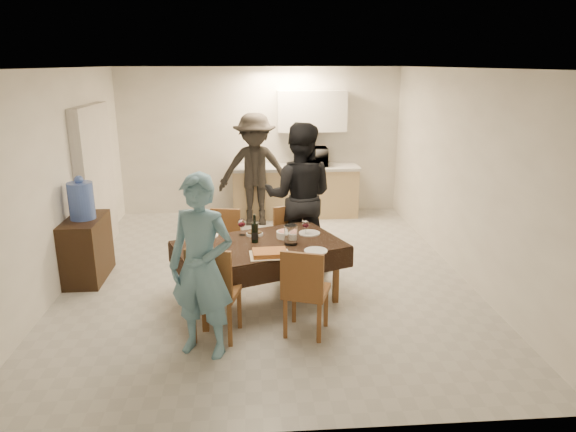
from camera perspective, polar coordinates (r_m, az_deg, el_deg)
The scene contains 33 objects.
floor at distance 6.76m, azimuth -2.30°, elevation -6.49°, with size 5.00×6.00×0.02m, color #A3A39E.
ceiling at distance 6.22m, azimuth -2.59°, elevation 16.11°, with size 5.00×6.00×0.02m, color white.
wall_back at distance 9.32m, azimuth -3.08°, elevation 8.25°, with size 5.00×0.02×2.60m, color white.
wall_front at distance 3.50m, azimuth -0.72°, elevation -6.18°, with size 5.00×0.02×2.60m, color white.
wall_left at distance 6.77m, azimuth -24.14°, elevation 3.61°, with size 0.02×6.00×2.60m, color white.
wall_right at distance 6.91m, azimuth 18.82°, elevation 4.43°, with size 0.02×6.00×2.60m, color white.
stub_partition at distance 7.91m, azimuth -20.58°, elevation 3.85°, with size 0.15×1.40×2.10m, color beige.
kitchen_base_cabinet at distance 9.21m, azimuth 0.79°, elevation 2.65°, with size 2.20×0.60×0.86m, color tan.
kitchen_worktop at distance 9.11m, azimuth 0.80°, elevation 5.43°, with size 2.24×0.64×0.05m, color #B3B3AE.
upper_cabinet at distance 9.14m, azimuth 2.66°, elevation 11.56°, with size 1.20×0.34×0.70m, color silver.
dining_table at distance 5.80m, azimuth -3.18°, elevation -3.37°, with size 2.07×1.64×0.71m.
chair_near_left at distance 5.05m, azimuth -8.11°, elevation -7.46°, with size 0.55×0.55×0.54m.
chair_near_right at distance 5.09m, azimuth 2.16°, elevation -7.57°, with size 0.54×0.55×0.51m.
chair_far_left at distance 6.49m, azimuth -7.28°, elevation -2.67°, with size 0.46×0.46×0.47m.
chair_far_right at distance 6.49m, azimuth 0.68°, elevation -2.38°, with size 0.52×0.53×0.48m.
console at distance 6.98m, azimuth -21.43°, elevation -3.41°, with size 0.43×0.86×0.80m, color black.
water_jug at distance 6.81m, azimuth -21.99°, elevation 1.58°, with size 0.31×0.31×0.46m, color #4F71D2.
wine_bottle at distance 5.78m, azimuth -3.72°, elevation -1.40°, with size 0.08×0.08×0.32m, color black, non-canonical shape.
water_pitcher at distance 5.72m, azimuth 0.31°, elevation -2.10°, with size 0.15×0.15×0.22m, color white.
savoury_tart at distance 5.42m, azimuth -2.05°, elevation -4.13°, with size 0.42×0.31×0.05m, color #C77D3A.
salad_bowl at distance 5.95m, azimuth -0.35°, elevation -2.07°, with size 0.20×0.20×0.08m, color white.
mushroom_dish at distance 6.04m, azimuth -3.73°, elevation -2.04°, with size 0.18×0.18×0.03m, color white.
wine_glass_a at distance 5.54m, azimuth -8.85°, elevation -3.14°, with size 0.08×0.08×0.19m, color white, non-canonical shape.
wine_glass_b at distance 6.03m, azimuth 1.98°, elevation -1.31°, with size 0.08×0.08×0.18m, color white, non-canonical shape.
wine_glass_c at distance 6.04m, azimuth -5.17°, elevation -1.22°, with size 0.09×0.09×0.21m, color white, non-canonical shape.
plate_near_left at distance 5.52m, azimuth -9.37°, elevation -4.16°, with size 0.28×0.28×0.02m, color white.
plate_near_right at distance 5.54m, azimuth 3.10°, elevation -3.88°, with size 0.25×0.25×0.01m, color white.
plate_far_left at distance 6.09m, azimuth -8.91°, elevation -2.17°, with size 0.25×0.25×0.01m, color white.
plate_far_right at distance 6.10m, azimuth 2.39°, elevation -1.92°, with size 0.25×0.25×0.01m, color white.
microwave at distance 9.10m, azimuth 2.52°, elevation 6.60°, with size 0.59×0.40×0.32m, color silver.
person_near at distance 4.77m, azimuth -9.59°, elevation -5.62°, with size 0.63×0.42×1.74m, color #5E8EA8.
person_far at distance 6.74m, azimuth 1.26°, elevation 2.16°, with size 0.94×0.74×1.94m, color black.
person_kitchen at distance 8.62m, azimuth -3.68°, elevation 5.13°, with size 1.22×0.70×1.88m, color black.
Camera 1 is at (-0.20, -6.22, 2.66)m, focal length 32.00 mm.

